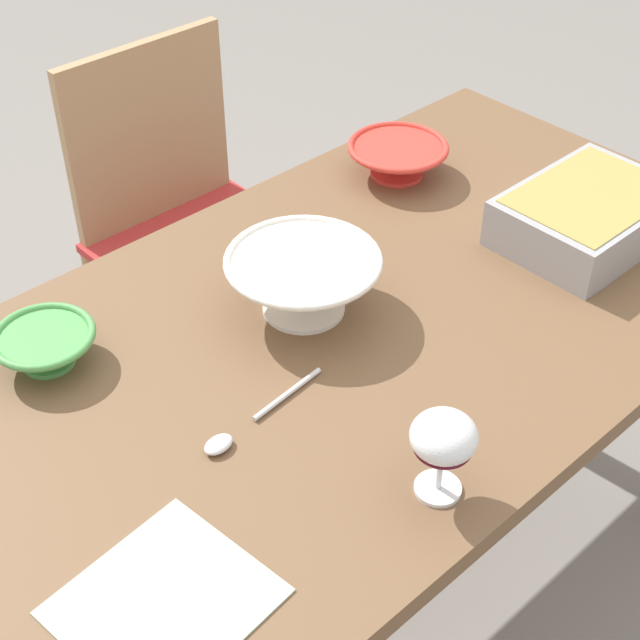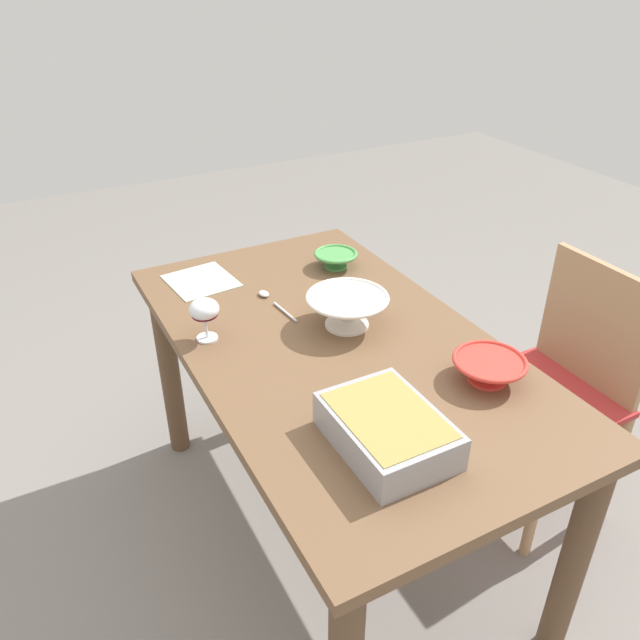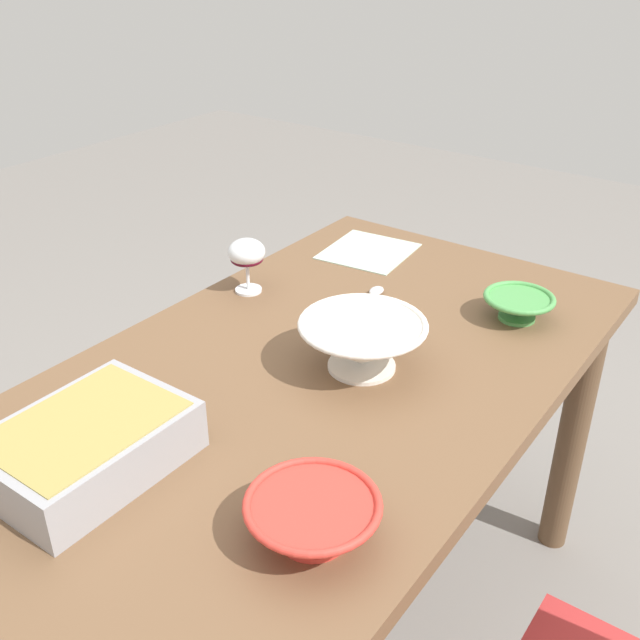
{
  "view_description": "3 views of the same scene",
  "coord_description": "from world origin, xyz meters",
  "px_view_note": "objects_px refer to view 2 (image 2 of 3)",
  "views": [
    {
      "loc": [
        0.84,
        0.8,
        1.71
      ],
      "look_at": [
        0.12,
        0.03,
        0.84
      ],
      "focal_mm": 53.32,
      "sensor_mm": 36.0,
      "label": 1
    },
    {
      "loc": [
        -1.31,
        0.75,
        1.74
      ],
      "look_at": [
        0.09,
        0.01,
        0.8
      ],
      "focal_mm": 35.33,
      "sensor_mm": 36.0,
      "label": 2
    },
    {
      "loc": [
        -0.94,
        -0.7,
        1.52
      ],
      "look_at": [
        0.05,
        0.02,
        0.85
      ],
      "focal_mm": 41.25,
      "sensor_mm": 36.0,
      "label": 3
    }
  ],
  "objects_px": {
    "small_bowl": "(336,258)",
    "wine_glass": "(204,312)",
    "casserole_dish": "(387,428)",
    "dining_table": "(336,377)",
    "chair": "(563,379)",
    "serving_bowl": "(489,368)",
    "serving_spoon": "(270,299)",
    "napkin": "(201,281)",
    "mixing_bowl": "(347,309)"
  },
  "relations": [
    {
      "from": "small_bowl",
      "to": "wine_glass",
      "type": "bearing_deg",
      "value": 113.17
    },
    {
      "from": "casserole_dish",
      "to": "wine_glass",
      "type": "bearing_deg",
      "value": 18.74
    },
    {
      "from": "dining_table",
      "to": "small_bowl",
      "type": "height_order",
      "value": "small_bowl"
    },
    {
      "from": "chair",
      "to": "small_bowl",
      "type": "xyz_separation_m",
      "value": [
        0.61,
        0.53,
        0.31
      ]
    },
    {
      "from": "casserole_dish",
      "to": "serving_bowl",
      "type": "relative_size",
      "value": 1.56
    },
    {
      "from": "serving_bowl",
      "to": "chair",
      "type": "bearing_deg",
      "value": -72.7
    },
    {
      "from": "wine_glass",
      "to": "serving_bowl",
      "type": "xyz_separation_m",
      "value": [
        -0.53,
        -0.58,
        -0.05
      ]
    },
    {
      "from": "dining_table",
      "to": "serving_spoon",
      "type": "relative_size",
      "value": 6.48
    },
    {
      "from": "chair",
      "to": "wine_glass",
      "type": "bearing_deg",
      "value": 71.17
    },
    {
      "from": "dining_table",
      "to": "napkin",
      "type": "xyz_separation_m",
      "value": [
        0.54,
        0.22,
        0.13
      ]
    },
    {
      "from": "dining_table",
      "to": "serving_bowl",
      "type": "distance_m",
      "value": 0.46
    },
    {
      "from": "napkin",
      "to": "mixing_bowl",
      "type": "bearing_deg",
      "value": -148.7
    },
    {
      "from": "mixing_bowl",
      "to": "serving_bowl",
      "type": "bearing_deg",
      "value": -155.59
    },
    {
      "from": "dining_table",
      "to": "casserole_dish",
      "type": "xyz_separation_m",
      "value": [
        -0.43,
        0.11,
        0.17
      ]
    },
    {
      "from": "chair",
      "to": "mixing_bowl",
      "type": "distance_m",
      "value": 0.81
    },
    {
      "from": "wine_glass",
      "to": "serving_bowl",
      "type": "relative_size",
      "value": 0.67
    },
    {
      "from": "chair",
      "to": "casserole_dish",
      "type": "bearing_deg",
      "value": 105.57
    },
    {
      "from": "small_bowl",
      "to": "napkin",
      "type": "bearing_deg",
      "value": 75.5
    },
    {
      "from": "dining_table",
      "to": "casserole_dish",
      "type": "bearing_deg",
      "value": 165.39
    },
    {
      "from": "napkin",
      "to": "chair",
      "type": "bearing_deg",
      "value": -126.32
    },
    {
      "from": "wine_glass",
      "to": "mixing_bowl",
      "type": "relative_size",
      "value": 0.53
    },
    {
      "from": "dining_table",
      "to": "mixing_bowl",
      "type": "relative_size",
      "value": 5.96
    },
    {
      "from": "serving_bowl",
      "to": "napkin",
      "type": "xyz_separation_m",
      "value": [
        0.88,
        0.47,
        -0.04
      ]
    },
    {
      "from": "casserole_dish",
      "to": "serving_bowl",
      "type": "xyz_separation_m",
      "value": [
        0.09,
        -0.37,
        -0.01
      ]
    },
    {
      "from": "serving_bowl",
      "to": "dining_table",
      "type": "bearing_deg",
      "value": 36.83
    },
    {
      "from": "small_bowl",
      "to": "mixing_bowl",
      "type": "bearing_deg",
      "value": 155.67
    },
    {
      "from": "serving_bowl",
      "to": "napkin",
      "type": "distance_m",
      "value": 1.0
    },
    {
      "from": "wine_glass",
      "to": "casserole_dish",
      "type": "bearing_deg",
      "value": -161.26
    },
    {
      "from": "dining_table",
      "to": "serving_bowl",
      "type": "xyz_separation_m",
      "value": [
        -0.34,
        -0.26,
        0.16
      ]
    },
    {
      "from": "wine_glass",
      "to": "small_bowl",
      "type": "height_order",
      "value": "wine_glass"
    },
    {
      "from": "casserole_dish",
      "to": "small_bowl",
      "type": "xyz_separation_m",
      "value": [
        0.85,
        -0.34,
        -0.02
      ]
    },
    {
      "from": "dining_table",
      "to": "mixing_bowl",
      "type": "height_order",
      "value": "mixing_bowl"
    },
    {
      "from": "casserole_dish",
      "to": "small_bowl",
      "type": "distance_m",
      "value": 0.92
    },
    {
      "from": "dining_table",
      "to": "chair",
      "type": "xyz_separation_m",
      "value": [
        -0.18,
        -0.77,
        -0.15
      ]
    },
    {
      "from": "casserole_dish",
      "to": "napkin",
      "type": "relative_size",
      "value": 1.36
    },
    {
      "from": "casserole_dish",
      "to": "serving_spoon",
      "type": "relative_size",
      "value": 1.34
    },
    {
      "from": "dining_table",
      "to": "small_bowl",
      "type": "bearing_deg",
      "value": -28.75
    },
    {
      "from": "dining_table",
      "to": "casserole_dish",
      "type": "relative_size",
      "value": 4.85
    },
    {
      "from": "chair",
      "to": "serving_spoon",
      "type": "distance_m",
      "value": 1.01
    },
    {
      "from": "dining_table",
      "to": "small_bowl",
      "type": "distance_m",
      "value": 0.51
    },
    {
      "from": "casserole_dish",
      "to": "napkin",
      "type": "height_order",
      "value": "casserole_dish"
    },
    {
      "from": "wine_glass",
      "to": "chair",
      "type": "bearing_deg",
      "value": -108.83
    },
    {
      "from": "serving_bowl",
      "to": "casserole_dish",
      "type": "bearing_deg",
      "value": 103.12
    },
    {
      "from": "casserole_dish",
      "to": "small_bowl",
      "type": "bearing_deg",
      "value": -22.02
    },
    {
      "from": "small_bowl",
      "to": "serving_spoon",
      "type": "xyz_separation_m",
      "value": [
        -0.12,
        0.3,
        -0.03
      ]
    },
    {
      "from": "casserole_dish",
      "to": "serving_spoon",
      "type": "height_order",
      "value": "casserole_dish"
    },
    {
      "from": "wine_glass",
      "to": "mixing_bowl",
      "type": "height_order",
      "value": "wine_glass"
    },
    {
      "from": "casserole_dish",
      "to": "small_bowl",
      "type": "height_order",
      "value": "casserole_dish"
    },
    {
      "from": "chair",
      "to": "wine_glass",
      "type": "xyz_separation_m",
      "value": [
        0.37,
        1.09,
        0.37
      ]
    },
    {
      "from": "chair",
      "to": "mixing_bowl",
      "type": "height_order",
      "value": "chair"
    }
  ]
}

